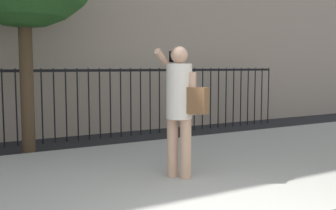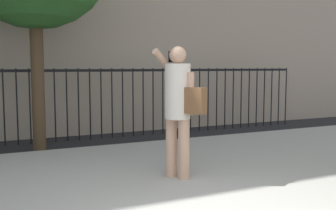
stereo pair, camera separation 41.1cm
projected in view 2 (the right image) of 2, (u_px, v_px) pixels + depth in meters
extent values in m
cube|color=#9E9B93|center=(130.00, 181.00, 5.44)|extent=(28.00, 4.40, 0.15)
cube|color=black|center=(72.00, 71.00, 8.63)|extent=(12.00, 0.04, 0.06)
cylinder|color=black|center=(4.00, 108.00, 8.11)|extent=(0.03, 0.03, 1.60)
cylinder|color=black|center=(17.00, 107.00, 8.22)|extent=(0.03, 0.03, 1.60)
cylinder|color=black|center=(30.00, 106.00, 8.33)|extent=(0.03, 0.03, 1.60)
cylinder|color=black|center=(43.00, 106.00, 8.43)|extent=(0.03, 0.03, 1.60)
cylinder|color=black|center=(55.00, 105.00, 8.54)|extent=(0.03, 0.03, 1.60)
cylinder|color=black|center=(67.00, 105.00, 8.65)|extent=(0.03, 0.03, 1.60)
cylinder|color=black|center=(79.00, 105.00, 8.76)|extent=(0.03, 0.03, 1.60)
cylinder|color=black|center=(90.00, 104.00, 8.86)|extent=(0.03, 0.03, 1.60)
cylinder|color=black|center=(101.00, 104.00, 8.97)|extent=(0.03, 0.03, 1.60)
cylinder|color=black|center=(112.00, 103.00, 9.08)|extent=(0.03, 0.03, 1.60)
cylinder|color=black|center=(123.00, 103.00, 9.19)|extent=(0.03, 0.03, 1.60)
cylinder|color=black|center=(133.00, 102.00, 9.30)|extent=(0.03, 0.03, 1.60)
cylinder|color=black|center=(143.00, 102.00, 9.40)|extent=(0.03, 0.03, 1.60)
cylinder|color=black|center=(153.00, 102.00, 9.51)|extent=(0.03, 0.03, 1.60)
cylinder|color=black|center=(163.00, 101.00, 9.62)|extent=(0.03, 0.03, 1.60)
cylinder|color=black|center=(172.00, 101.00, 9.73)|extent=(0.03, 0.03, 1.60)
cylinder|color=black|center=(182.00, 100.00, 9.83)|extent=(0.03, 0.03, 1.60)
cylinder|color=black|center=(191.00, 100.00, 9.94)|extent=(0.03, 0.03, 1.60)
cylinder|color=black|center=(199.00, 100.00, 10.05)|extent=(0.03, 0.03, 1.60)
cylinder|color=black|center=(208.00, 99.00, 10.16)|extent=(0.03, 0.03, 1.60)
cylinder|color=black|center=(217.00, 99.00, 10.26)|extent=(0.03, 0.03, 1.60)
cylinder|color=black|center=(225.00, 99.00, 10.37)|extent=(0.03, 0.03, 1.60)
cylinder|color=black|center=(233.00, 98.00, 10.48)|extent=(0.03, 0.03, 1.60)
cylinder|color=black|center=(241.00, 98.00, 10.59)|extent=(0.03, 0.03, 1.60)
cylinder|color=black|center=(249.00, 98.00, 10.70)|extent=(0.03, 0.03, 1.60)
cylinder|color=black|center=(257.00, 97.00, 10.80)|extent=(0.03, 0.03, 1.60)
cylinder|color=black|center=(264.00, 97.00, 10.91)|extent=(0.03, 0.03, 1.60)
cylinder|color=black|center=(271.00, 97.00, 11.02)|extent=(0.03, 0.03, 1.60)
cylinder|color=black|center=(279.00, 96.00, 11.13)|extent=(0.03, 0.03, 1.60)
cylinder|color=black|center=(286.00, 96.00, 11.23)|extent=(0.03, 0.03, 1.60)
cylinder|color=tan|center=(171.00, 147.00, 5.35)|extent=(0.15, 0.15, 0.80)
cylinder|color=tan|center=(184.00, 149.00, 5.24)|extent=(0.15, 0.15, 0.80)
cylinder|color=silver|center=(178.00, 91.00, 5.22)|extent=(0.47, 0.47, 0.73)
sphere|color=tan|center=(178.00, 55.00, 5.18)|extent=(0.23, 0.23, 0.23)
cylinder|color=tan|center=(165.00, 64.00, 5.30)|extent=(0.48, 0.34, 0.39)
cylinder|color=tan|center=(191.00, 94.00, 5.11)|extent=(0.09, 0.09, 0.55)
cube|color=black|center=(171.00, 57.00, 5.31)|extent=(0.04, 0.07, 0.15)
cube|color=brown|center=(195.00, 100.00, 5.09)|extent=(0.28, 0.32, 0.34)
cylinder|color=#4C3823|center=(38.00, 74.00, 7.43)|extent=(0.24, 0.24, 2.99)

